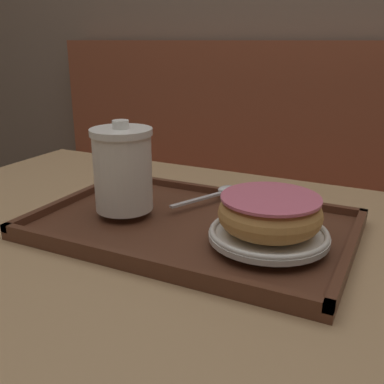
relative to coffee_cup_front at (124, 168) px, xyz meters
The scene contains 7 objects.
booth_bench 1.00m from the coffee_cup_front, 93.52° to the left, with size 1.79×0.44×1.00m.
cafe_table 0.25m from the coffee_cup_front, ahead, with size 1.08×0.71×0.72m.
serving_tray 0.14m from the coffee_cup_front, ahead, with size 0.48×0.31×0.02m.
coffee_cup_front is the anchor object (origin of this frame).
plate_with_chocolate_donut 0.25m from the coffee_cup_front, ahead, with size 0.16×0.16×0.01m.
donut_chocolate_glazed 0.24m from the coffee_cup_front, ahead, with size 0.14×0.14×0.05m.
spoon 0.18m from the coffee_cup_front, 50.04° to the left, with size 0.07×0.14×0.01m.
Camera 1 is at (0.31, -0.56, 1.00)m, focal length 42.00 mm.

